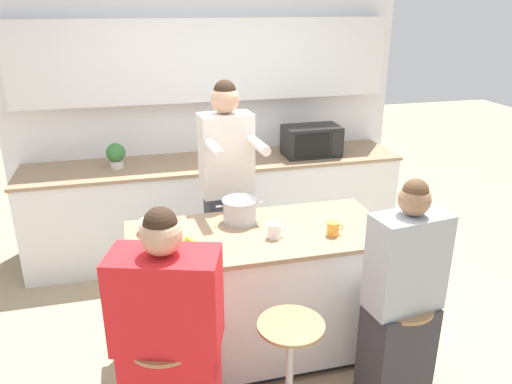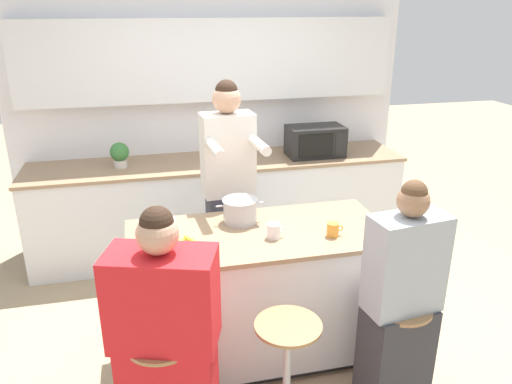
# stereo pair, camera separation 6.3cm
# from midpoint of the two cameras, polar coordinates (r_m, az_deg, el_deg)

# --- Properties ---
(ground_plane) EXTENTS (16.00, 16.00, 0.00)m
(ground_plane) POSITION_cam_midpoint_polar(r_m,az_deg,el_deg) (3.75, 0.79, -17.57)
(ground_plane) COLOR tan
(wall_back) EXTENTS (3.82, 0.22, 2.70)m
(wall_back) POSITION_cam_midpoint_polar(r_m,az_deg,el_deg) (4.93, -4.76, 11.61)
(wall_back) COLOR white
(wall_back) RESTS_ON ground_plane
(back_counter) EXTENTS (3.55, 0.70, 0.93)m
(back_counter) POSITION_cam_midpoint_polar(r_m,az_deg,el_deg) (4.90, -3.78, -1.55)
(back_counter) COLOR silver
(back_counter) RESTS_ON ground_plane
(kitchen_island) EXTENTS (1.70, 0.79, 0.93)m
(kitchen_island) POSITION_cam_midpoint_polar(r_m,az_deg,el_deg) (3.48, 0.83, -11.47)
(kitchen_island) COLOR black
(kitchen_island) RESTS_ON ground_plane
(bar_stool_center) EXTENTS (0.38, 0.38, 0.70)m
(bar_stool_center) POSITION_cam_midpoint_polar(r_m,az_deg,el_deg) (3.00, 4.19, -19.76)
(bar_stool_center) COLOR #997047
(bar_stool_center) RESTS_ON ground_plane
(bar_stool_rightmost) EXTENTS (0.38, 0.38, 0.70)m
(bar_stool_rightmost) POSITION_cam_midpoint_polar(r_m,az_deg,el_deg) (3.25, 16.12, -17.01)
(bar_stool_rightmost) COLOR #997047
(bar_stool_rightmost) RESTS_ON ground_plane
(person_cooking) EXTENTS (0.42, 0.59, 1.82)m
(person_cooking) POSITION_cam_midpoint_polar(r_m,az_deg,el_deg) (3.83, -2.65, -0.76)
(person_cooking) COLOR #383842
(person_cooking) RESTS_ON ground_plane
(person_wrapped_blanket) EXTENTS (0.60, 0.44, 1.45)m
(person_wrapped_blanket) POSITION_cam_midpoint_polar(r_m,az_deg,el_deg) (2.73, -9.56, -16.82)
(person_wrapped_blanket) COLOR red
(person_wrapped_blanket) RESTS_ON ground_plane
(person_seated_near) EXTENTS (0.45, 0.31, 1.47)m
(person_seated_near) POSITION_cam_midpoint_polar(r_m,az_deg,el_deg) (3.07, 16.68, -13.02)
(person_seated_near) COLOR #333338
(person_seated_near) RESTS_ON ground_plane
(cooking_pot) EXTENTS (0.33, 0.24, 0.16)m
(cooking_pot) POSITION_cam_midpoint_polar(r_m,az_deg,el_deg) (3.37, -1.30, -2.14)
(cooking_pot) COLOR #B7BABC
(cooking_pot) RESTS_ON kitchen_island
(fruit_bowl) EXTENTS (0.24, 0.24, 0.07)m
(fruit_bowl) POSITION_cam_midpoint_polar(r_m,az_deg,el_deg) (3.32, -10.68, -3.77)
(fruit_bowl) COLOR silver
(fruit_bowl) RESTS_ON kitchen_island
(coffee_cup_near) EXTENTS (0.11, 0.08, 0.09)m
(coffee_cup_near) POSITION_cam_midpoint_polar(r_m,az_deg,el_deg) (3.23, 9.33, -4.24)
(coffee_cup_near) COLOR orange
(coffee_cup_near) RESTS_ON kitchen_island
(coffee_cup_far) EXTENTS (0.12, 0.09, 0.10)m
(coffee_cup_far) POSITION_cam_midpoint_polar(r_m,az_deg,el_deg) (3.16, 2.61, -4.46)
(coffee_cup_far) COLOR white
(coffee_cup_far) RESTS_ON kitchen_island
(banana_bunch) EXTENTS (0.18, 0.13, 0.06)m
(banana_bunch) POSITION_cam_midpoint_polar(r_m,az_deg,el_deg) (3.09, -7.38, -5.67)
(banana_bunch) COLOR yellow
(banana_bunch) RESTS_ON kitchen_island
(microwave) EXTENTS (0.54, 0.33, 0.29)m
(microwave) POSITION_cam_midpoint_polar(r_m,az_deg,el_deg) (4.88, 7.15, 5.80)
(microwave) COLOR black
(microwave) RESTS_ON back_counter
(potted_plant) EXTENTS (0.17, 0.17, 0.23)m
(potted_plant) POSITION_cam_midpoint_polar(r_m,az_deg,el_deg) (4.65, -14.94, 4.23)
(potted_plant) COLOR beige
(potted_plant) RESTS_ON back_counter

